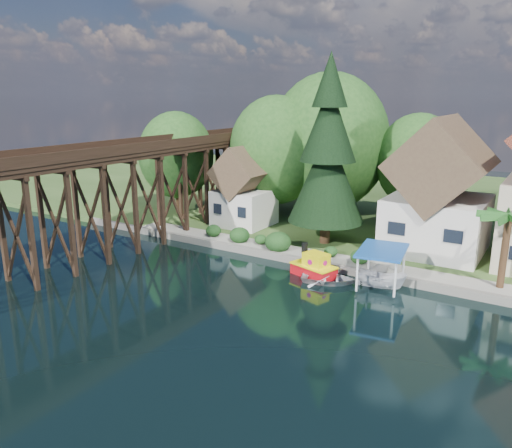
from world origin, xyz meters
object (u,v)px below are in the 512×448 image
object	(u,v)px
shed	(244,192)
conifer	(328,155)
palm_tree	(509,219)
boat_canopy	(381,272)
boat_white_a	(329,277)
trestle_bridge	(137,186)
tugboat	(314,267)
house_left	(439,195)

from	to	relation	value
shed	conifer	xyz separation A→B (m)	(9.38, -1.41, 4.37)
conifer	palm_tree	world-z (taller)	conifer
conifer	boat_canopy	xyz separation A→B (m)	(7.20, -6.47, -6.98)
boat_canopy	boat_white_a	bearing A→B (deg)	-163.66
shed	conifer	size ratio (longest dim) A/B	0.49
trestle_bridge	shed	bearing A→B (deg)	61.81
shed	boat_white_a	xyz separation A→B (m)	(13.13, -8.89, -3.42)
trestle_bridge	boat_canopy	distance (m)	22.02
trestle_bridge	conifer	distance (m)	16.66
shed	tugboat	size ratio (longest dim) A/B	2.12
trestle_bridge	boat_white_a	xyz separation A→B (m)	(18.13, 0.44, -4.95)
tugboat	boat_canopy	xyz separation A→B (m)	(4.92, 0.35, 0.49)
tugboat	boat_canopy	distance (m)	4.96
house_left	boat_white_a	size ratio (longest dim) A/B	2.83
boat_white_a	boat_canopy	distance (m)	3.69
house_left	boat_canopy	bearing A→B (deg)	-98.61
conifer	boat_white_a	xyz separation A→B (m)	(3.75, -7.48, -7.80)
trestle_bridge	house_left	xyz separation A→B (m)	(23.00, 10.83, -0.21)
palm_tree	conifer	bearing A→B (deg)	166.70
shed	palm_tree	size ratio (longest dim) A/B	1.44
house_left	boat_white_a	distance (m)	12.41
trestle_bridge	house_left	bearing A→B (deg)	25.21
shed	boat_white_a	bearing A→B (deg)	-34.10
palm_tree	tugboat	xyz separation A→B (m)	(-12.11, -3.42, -4.54)
shed	house_left	bearing A→B (deg)	4.77
trestle_bridge	palm_tree	world-z (taller)	trestle_bridge
boat_white_a	trestle_bridge	bearing A→B (deg)	72.00
palm_tree	tugboat	bearing A→B (deg)	-164.22
trestle_bridge	shed	xyz separation A→B (m)	(5.00, 9.33, -1.52)
house_left	shed	size ratio (longest dim) A/B	1.40
house_left	tugboat	xyz separation A→B (m)	(-6.34, -9.73, -4.42)
palm_tree	boat_white_a	size ratio (longest dim) A/B	1.40
conifer	palm_tree	bearing A→B (deg)	-13.30
tugboat	boat_canopy	bearing A→B (deg)	4.08
conifer	boat_white_a	world-z (taller)	conifer
house_left	tugboat	size ratio (longest dim) A/B	2.97
house_left	boat_canopy	xyz separation A→B (m)	(-1.42, -9.38, -3.92)
tugboat	palm_tree	bearing A→B (deg)	15.78
house_left	conifer	size ratio (longest dim) A/B	0.69
shed	boat_white_a	world-z (taller)	shed
house_left	conifer	bearing A→B (deg)	-161.37
trestle_bridge	tugboat	size ratio (longest dim) A/B	11.92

